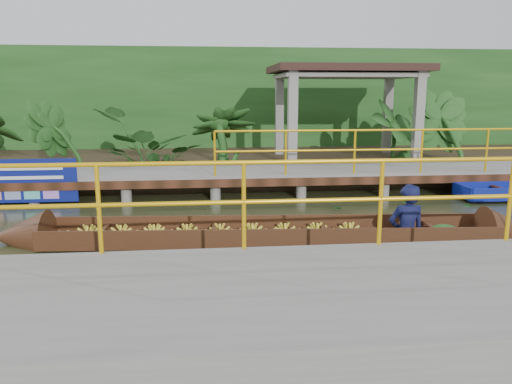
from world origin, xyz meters
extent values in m
plane|color=#2E3118|center=(0.00, 0.00, 0.00)|extent=(80.00, 80.00, 0.00)
cube|color=#2E2417|center=(0.00, 7.50, 0.23)|extent=(30.00, 8.00, 0.45)
cube|color=slate|center=(0.00, 3.50, 0.50)|extent=(16.00, 2.00, 0.15)
cube|color=black|center=(0.00, 2.50, 0.42)|extent=(16.00, 0.12, 0.18)
cylinder|color=#DA9F0B|center=(2.75, 2.55, 1.57)|extent=(7.50, 0.05, 0.05)
cylinder|color=#DA9F0B|center=(2.75, 2.55, 1.12)|extent=(7.50, 0.05, 0.05)
cylinder|color=#DA9F0B|center=(2.75, 2.55, 1.07)|extent=(0.05, 0.05, 1.00)
cylinder|color=slate|center=(-6.00, 4.30, 0.22)|extent=(0.24, 0.24, 0.55)
cylinder|color=slate|center=(-4.00, 2.70, 0.22)|extent=(0.24, 0.24, 0.55)
cylinder|color=slate|center=(-4.00, 4.30, 0.22)|extent=(0.24, 0.24, 0.55)
cylinder|color=slate|center=(-2.00, 2.70, 0.22)|extent=(0.24, 0.24, 0.55)
cylinder|color=slate|center=(-2.00, 4.30, 0.22)|extent=(0.24, 0.24, 0.55)
cylinder|color=slate|center=(0.00, 2.70, 0.22)|extent=(0.24, 0.24, 0.55)
cylinder|color=slate|center=(0.00, 4.30, 0.22)|extent=(0.24, 0.24, 0.55)
cylinder|color=slate|center=(2.00, 2.70, 0.22)|extent=(0.24, 0.24, 0.55)
cylinder|color=slate|center=(2.00, 4.30, 0.22)|extent=(0.24, 0.24, 0.55)
cylinder|color=slate|center=(4.00, 2.70, 0.22)|extent=(0.24, 0.24, 0.55)
cylinder|color=slate|center=(4.00, 4.30, 0.22)|extent=(0.24, 0.24, 0.55)
cylinder|color=slate|center=(6.00, 2.70, 0.22)|extent=(0.24, 0.24, 0.55)
cylinder|color=slate|center=(6.00, 4.30, 0.22)|extent=(0.24, 0.24, 0.55)
cylinder|color=slate|center=(0.00, 2.70, 0.22)|extent=(0.24, 0.24, 0.55)
cube|color=slate|center=(1.00, -4.20, 0.30)|extent=(18.00, 2.40, 0.70)
cylinder|color=#DA9F0B|center=(1.00, -3.05, 1.65)|extent=(10.00, 0.05, 0.05)
cylinder|color=#DA9F0B|center=(1.00, -3.05, 1.20)|extent=(10.00, 0.05, 0.05)
cylinder|color=#DA9F0B|center=(1.00, -3.05, 1.15)|extent=(0.05, 0.05, 1.00)
cube|color=slate|center=(1.20, 5.10, 1.60)|extent=(0.25, 0.25, 2.80)
cube|color=slate|center=(4.80, 5.10, 1.60)|extent=(0.25, 0.25, 2.80)
cube|color=slate|center=(1.20, 7.50, 1.60)|extent=(0.25, 0.25, 2.80)
cube|color=slate|center=(4.80, 7.50, 1.60)|extent=(0.25, 0.25, 2.80)
cube|color=slate|center=(3.00, 6.30, 2.90)|extent=(4.00, 2.60, 0.12)
cube|color=#301D18|center=(3.00, 6.30, 3.10)|extent=(4.40, 3.00, 0.20)
cube|color=#194014|center=(0.00, 10.00, 2.00)|extent=(30.00, 0.80, 4.00)
cube|color=#3A1F10|center=(-0.19, -0.70, 0.05)|extent=(7.33, 1.41, 0.05)
cube|color=#3A1F10|center=(-0.16, -0.24, 0.18)|extent=(7.27, 0.55, 0.31)
cube|color=#3A1F10|center=(-0.23, -1.15, 0.18)|extent=(7.27, 0.55, 0.31)
cone|color=#3A1F10|center=(-4.24, -0.42, 0.13)|extent=(0.97, 0.93, 0.87)
cone|color=#3A1F10|center=(3.85, -0.97, 0.13)|extent=(0.97, 0.93, 0.87)
ellipsoid|color=#194014|center=(2.71, -0.90, 0.15)|extent=(0.54, 0.43, 0.24)
imported|color=#10143C|center=(2.08, -0.85, 0.95)|extent=(0.67, 0.47, 1.74)
cube|color=navy|center=(6.02, 2.47, 0.21)|extent=(2.84, 0.07, 0.28)
cube|color=navy|center=(4.60, 2.03, 0.21)|extent=(0.06, 0.85, 0.28)
cube|color=black|center=(5.54, 2.04, 0.25)|extent=(0.10, 0.85, 0.05)
cube|color=navy|center=(-5.51, 2.48, 0.55)|extent=(3.04, 0.03, 0.95)
cube|color=white|center=(-5.51, 2.46, 0.82)|extent=(2.47, 0.01, 0.07)
cube|color=white|center=(-5.51, 2.46, 0.62)|extent=(2.47, 0.01, 0.07)
imported|color=#194014|center=(-5.15, 5.30, 1.31)|extent=(1.37, 1.37, 1.71)
imported|color=#194014|center=(-2.65, 5.30, 1.31)|extent=(1.37, 1.37, 1.71)
imported|color=#194014|center=(-0.65, 5.30, 1.31)|extent=(1.37, 1.37, 1.71)
imported|color=#194014|center=(4.35, 5.30, 1.31)|extent=(1.37, 1.37, 1.71)
imported|color=#194014|center=(5.85, 5.30, 1.31)|extent=(1.37, 1.37, 1.71)
camera|label=1|loc=(-1.24, -8.54, 2.41)|focal=35.00mm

